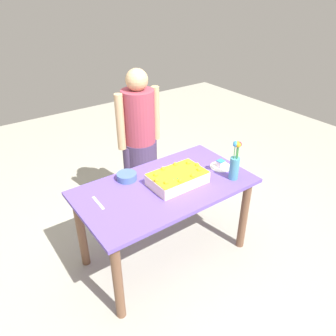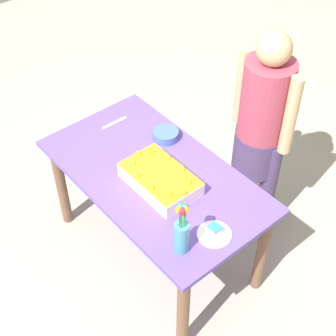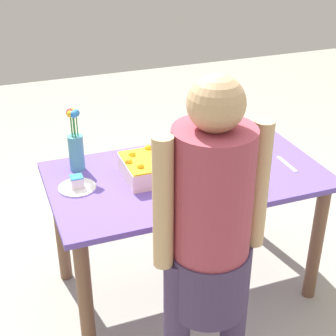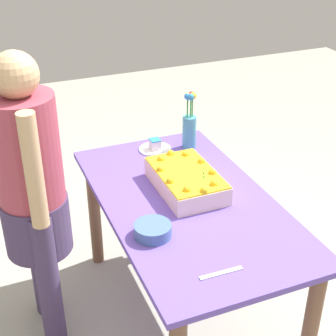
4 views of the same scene
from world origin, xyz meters
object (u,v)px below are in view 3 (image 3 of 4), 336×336
at_px(serving_plate_with_slice, 77,185).
at_px(person_standing, 210,237).
at_px(sheet_cake, 167,164).
at_px(flower_vase, 76,145).
at_px(cake_knife, 287,164).
at_px(fruit_bowl, 246,185).

bearing_deg(serving_plate_with_slice, person_standing, -63.84).
relative_size(sheet_cake, flower_vase, 1.33).
bearing_deg(sheet_cake, serving_plate_with_slice, 178.45).
distance_m(cake_knife, flower_vase, 1.11).
bearing_deg(serving_plate_with_slice, sheet_cake, -1.55).
xyz_separation_m(cake_knife, fruit_bowl, (-0.33, -0.16, 0.03)).
bearing_deg(person_standing, flower_vase, 19.00).
xyz_separation_m(sheet_cake, cake_knife, (0.63, -0.13, -0.05)).
height_order(serving_plate_with_slice, fruit_bowl, serving_plate_with_slice).
height_order(flower_vase, person_standing, person_standing).
bearing_deg(flower_vase, sheet_cake, -26.20).
xyz_separation_m(sheet_cake, fruit_bowl, (0.30, -0.29, -0.02)).
bearing_deg(cake_knife, sheet_cake, -100.62).
relative_size(sheet_cake, cake_knife, 2.41).
distance_m(serving_plate_with_slice, person_standing, 0.83).
bearing_deg(person_standing, serving_plate_with_slice, 26.16).
height_order(sheet_cake, flower_vase, flower_vase).
distance_m(serving_plate_with_slice, fruit_bowl, 0.81).
bearing_deg(flower_vase, serving_plate_with_slice, -102.35).
bearing_deg(person_standing, fruit_bowl, -41.97).
bearing_deg(cake_knife, person_standing, -49.47).
distance_m(sheet_cake, person_standing, 0.73).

